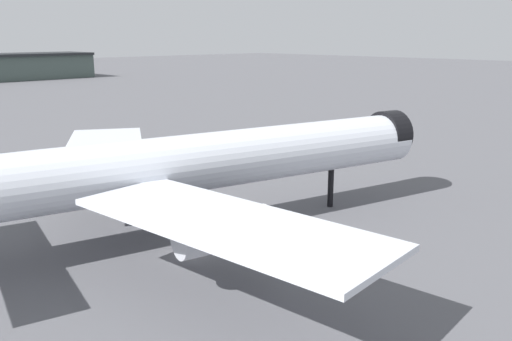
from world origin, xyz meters
The scene contains 3 objects.
ground centered at (0.00, 0.00, 0.00)m, with size 900.00×900.00×0.00m, color #56565B.
airliner_near_gate centered at (2.76, 4.04, 7.63)m, with size 64.89×58.34×17.33m.
service_truck_front centered at (11.82, 42.58, 1.59)m, with size 3.33×5.81×3.00m.
Camera 1 is at (-29.53, -39.63, 20.52)m, focal length 37.82 mm.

